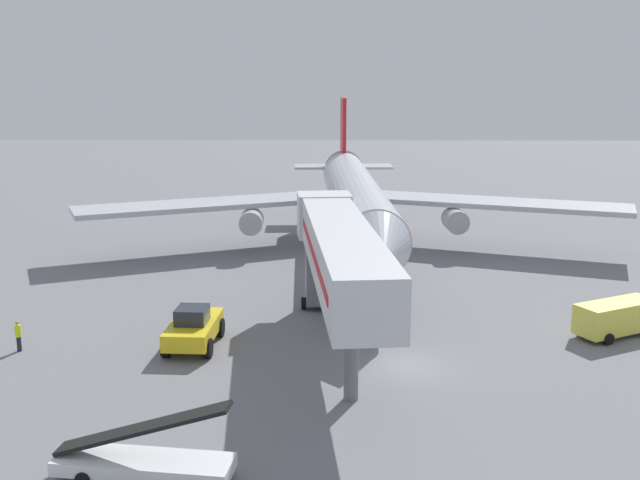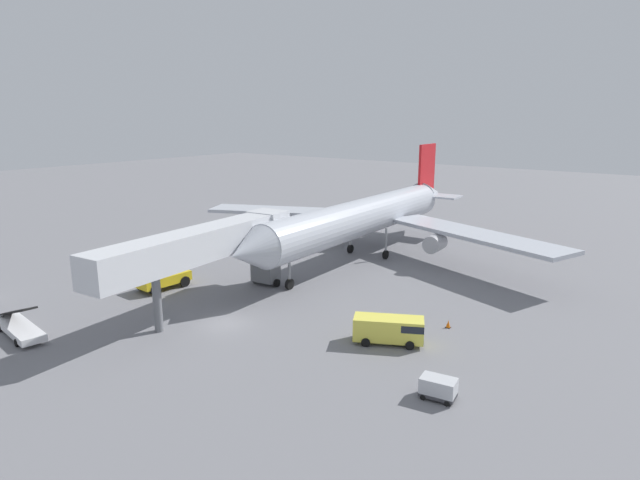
{
  "view_description": "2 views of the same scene",
  "coord_description": "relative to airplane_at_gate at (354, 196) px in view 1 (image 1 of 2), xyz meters",
  "views": [
    {
      "loc": [
        -4.29,
        -36.89,
        14.9
      ],
      "look_at": [
        -4.75,
        12.93,
        4.02
      ],
      "focal_mm": 41.21,
      "sensor_mm": 36.0,
      "label": 1
    },
    {
      "loc": [
        31.41,
        -28.71,
        17.12
      ],
      "look_at": [
        -2.63,
        16.97,
        3.66
      ],
      "focal_mm": 29.69,
      "sensor_mm": 36.0,
      "label": 2
    }
  ],
  "objects": [
    {
      "name": "safety_cone_alpha",
      "position": [
        17.4,
        -15.05,
        -4.81
      ],
      "size": [
        0.42,
        0.42,
        0.64
      ],
      "color": "black",
      "rests_on": "ground"
    },
    {
      "name": "airplane_at_gate",
      "position": [
        0.0,
        0.0,
        0.0
      ],
      "size": [
        48.71,
        45.87,
        13.06
      ],
      "color": "#B7BCC6",
      "rests_on": "ground"
    },
    {
      "name": "pushback_tug",
      "position": [
        -9.93,
        -22.76,
        -4.0
      ],
      "size": [
        2.95,
        5.43,
        2.4
      ],
      "color": "yellow",
      "rests_on": "ground"
    },
    {
      "name": "jet_bridge",
      "position": [
        -1.77,
        -23.39,
        0.72
      ],
      "size": [
        5.21,
        22.61,
        7.65
      ],
      "color": "silver",
      "rests_on": "ground"
    },
    {
      "name": "belt_loader_truck",
      "position": [
        -9.31,
        -36.97,
        -4.35
      ],
      "size": [
        7.02,
        2.72,
        3.25
      ],
      "color": "white",
      "rests_on": "ground"
    },
    {
      "name": "service_van_near_right",
      "position": [
        15.04,
        -20.58,
        -3.94
      ],
      "size": [
        5.63,
        4.16,
        2.05
      ],
      "color": "#E5DB4C",
      "rests_on": "ground"
    },
    {
      "name": "ground_crew_worker_foreground",
      "position": [
        -19.63,
        -23.58,
        -4.18
      ],
      "size": [
        0.43,
        0.43,
        1.77
      ],
      "color": "#1E2333",
      "rests_on": "ground"
    },
    {
      "name": "ground_plane",
      "position": [
        1.92,
        -25.49,
        -5.12
      ],
      "size": [
        300.0,
        300.0,
        0.0
      ],
      "primitive_type": "plane",
      "color": "slate"
    }
  ]
}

